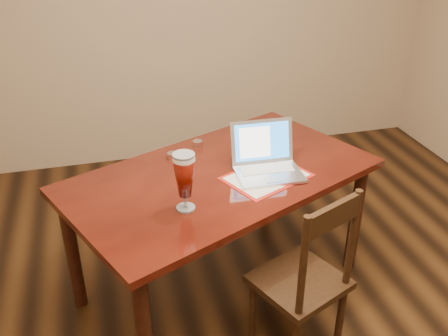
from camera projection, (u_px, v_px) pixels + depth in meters
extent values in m
cube|color=tan|center=(187.00, 7.00, 4.18)|extent=(4.50, 0.01, 2.70)
cube|color=#4B120A|center=(221.00, 176.00, 2.80)|extent=(1.96, 1.58, 0.04)
cylinder|color=black|center=(145.00, 336.00, 2.30)|extent=(0.07, 0.07, 0.76)
cylinder|color=black|center=(355.00, 218.00, 3.15)|extent=(0.07, 0.07, 0.76)
cylinder|color=black|center=(73.00, 253.00, 2.84)|extent=(0.07, 0.07, 0.76)
cylinder|color=black|center=(269.00, 171.00, 3.69)|extent=(0.07, 0.07, 0.76)
cube|color=#A2180F|center=(267.00, 177.00, 2.75)|extent=(0.54, 0.48, 0.00)
cube|color=beige|center=(267.00, 176.00, 2.75)|extent=(0.48, 0.42, 0.00)
cube|color=silver|center=(269.00, 174.00, 2.76)|extent=(0.37, 0.26, 0.02)
cube|color=silver|center=(267.00, 169.00, 2.79)|extent=(0.30, 0.12, 0.00)
cube|color=silver|center=(273.00, 179.00, 2.69)|extent=(0.09, 0.07, 0.00)
cube|color=silver|center=(262.00, 141.00, 2.83)|extent=(0.36, 0.08, 0.24)
cube|color=blue|center=(262.00, 142.00, 2.82)|extent=(0.32, 0.07, 0.20)
cube|color=white|center=(255.00, 142.00, 2.81)|extent=(0.18, 0.05, 0.17)
cylinder|color=silver|center=(186.00, 208.00, 2.47)|extent=(0.09, 0.09, 0.01)
cylinder|color=silver|center=(186.00, 201.00, 2.45)|extent=(0.02, 0.02, 0.07)
cylinder|color=white|center=(184.00, 158.00, 2.34)|extent=(0.11, 0.11, 0.02)
cylinder|color=silver|center=(184.00, 155.00, 2.33)|extent=(0.11, 0.11, 0.01)
cylinder|color=silver|center=(172.00, 156.00, 2.94)|extent=(0.06, 0.06, 0.04)
cylinder|color=silver|center=(198.00, 144.00, 3.08)|extent=(0.06, 0.06, 0.04)
cube|color=black|center=(299.00, 282.00, 2.55)|extent=(0.54, 0.53, 0.04)
cylinder|color=black|center=(340.00, 317.00, 2.64)|extent=(0.04, 0.04, 0.41)
cylinder|color=black|center=(252.00, 311.00, 2.68)|extent=(0.04, 0.04, 0.41)
cylinder|color=black|center=(297.00, 285.00, 2.86)|extent=(0.04, 0.04, 0.41)
cylinder|color=black|center=(303.00, 267.00, 2.21)|extent=(0.04, 0.04, 0.54)
cylinder|color=black|center=(352.00, 238.00, 2.40)|extent=(0.04, 0.04, 0.54)
cube|color=black|center=(333.00, 216.00, 2.21)|extent=(0.32, 0.16, 0.12)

